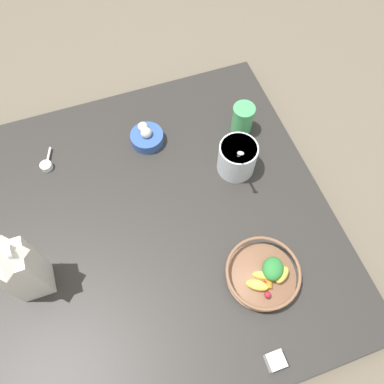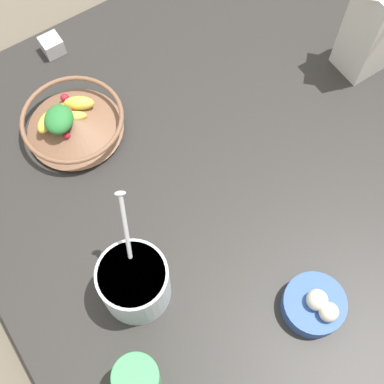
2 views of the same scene
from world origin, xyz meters
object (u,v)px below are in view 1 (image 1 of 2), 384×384
object	(u,v)px
milk_carton	(20,269)
spice_jar	(275,361)
fruit_bowl	(263,274)
garlic_bowl	(147,136)
drinking_cup	(243,118)
yogurt_tub	(237,157)

from	to	relation	value
milk_carton	spice_jar	xyz separation A→B (m)	(-0.42, -0.56, -0.12)
fruit_bowl	milk_carton	bearing A→B (deg)	72.23
garlic_bowl	drinking_cup	bearing A→B (deg)	-100.51
fruit_bowl	garlic_bowl	xyz separation A→B (m)	(0.58, 0.18, -0.01)
milk_carton	drinking_cup	xyz separation A→B (m)	(0.32, -0.77, -0.08)
milk_carton	spice_jar	size ratio (longest dim) A/B	6.27
spice_jar	drinking_cup	bearing A→B (deg)	-16.02
drinking_cup	spice_jar	world-z (taller)	drinking_cup
yogurt_tub	drinking_cup	distance (m)	0.17
fruit_bowl	garlic_bowl	size ratio (longest dim) A/B	1.88
drinking_cup	garlic_bowl	distance (m)	0.34
spice_jar	garlic_bowl	size ratio (longest dim) A/B	0.39
fruit_bowl	yogurt_tub	xyz separation A→B (m)	(0.38, -0.07, 0.03)
fruit_bowl	spice_jar	size ratio (longest dim) A/B	4.80
fruit_bowl	drinking_cup	xyz separation A→B (m)	(0.52, -0.15, 0.03)
yogurt_tub	garlic_bowl	world-z (taller)	yogurt_tub
milk_carton	yogurt_tub	size ratio (longest dim) A/B	1.19
fruit_bowl	milk_carton	size ratio (longest dim) A/B	0.77
milk_carton	garlic_bowl	bearing A→B (deg)	-48.99
spice_jar	garlic_bowl	bearing A→B (deg)	8.60
yogurt_tub	garlic_bowl	bearing A→B (deg)	50.90
fruit_bowl	garlic_bowl	bearing A→B (deg)	17.43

